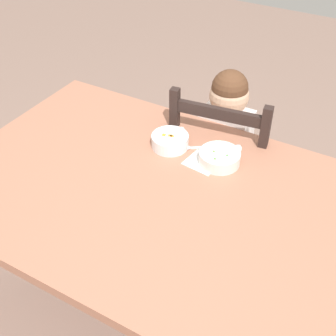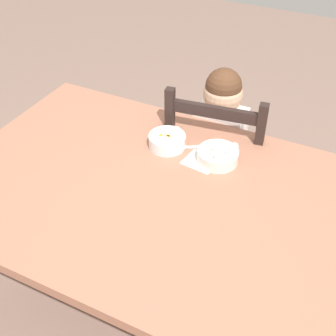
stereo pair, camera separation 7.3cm
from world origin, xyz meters
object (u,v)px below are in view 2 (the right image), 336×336
dining_table (155,207)px  dining_chair (217,168)px  bowl_of_carrots (167,141)px  spoon (188,147)px  bowl_of_peas (218,156)px  child_figure (217,137)px

dining_table → dining_chair: 0.59m
bowl_of_carrots → spoon: 0.09m
dining_table → bowl_of_carrots: (-0.08, 0.25, 0.11)m
dining_table → spoon: size_ratio=12.06×
bowl_of_peas → child_figure: bearing=110.2°
dining_table → child_figure: (0.03, 0.55, -0.02)m
bowl_of_carrots → spoon: size_ratio=1.17×
dining_table → bowl_of_peas: 0.31m
bowl_of_carrots → bowl_of_peas: bearing=-0.0°
dining_table → bowl_of_carrots: 0.29m
bowl_of_peas → spoon: size_ratio=1.25×
dining_chair → spoon: dining_chair is taller
dining_chair → child_figure: bearing=-137.7°
child_figure → bowl_of_carrots: (-0.11, -0.29, 0.13)m
child_figure → spoon: (-0.03, -0.27, 0.11)m
spoon → bowl_of_carrots: bearing=-160.4°
bowl_of_peas → dining_chair: bearing=108.6°
bowl_of_peas → bowl_of_carrots: (-0.22, 0.00, 0.00)m
dining_chair → bowl_of_peas: dining_chair is taller
bowl_of_peas → bowl_of_carrots: 0.22m
child_figure → bowl_of_peas: 0.34m
bowl_of_carrots → spoon: (0.08, 0.03, -0.02)m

